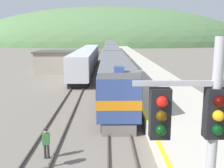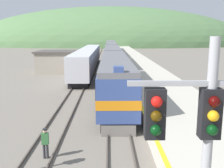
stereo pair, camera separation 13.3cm
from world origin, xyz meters
name	(u,v)px [view 1 (the left image)]	position (x,y,z in m)	size (l,w,h in m)	color
track_main	(110,58)	(0.00, 70.00, 0.08)	(1.52, 180.00, 0.16)	#4C443D
track_siding	(94,58)	(-4.37, 70.00, 0.08)	(1.52, 180.00, 0.16)	#4C443D
platform	(136,64)	(5.03, 50.00, 0.52)	(6.50, 140.00, 1.05)	#BCB5A5
distant_hills	(109,45)	(0.00, 152.35, 0.00)	(162.41, 73.08, 43.40)	#517547
station_shed	(60,61)	(-8.92, 43.18, 1.86)	(7.97, 6.87, 3.68)	gray
express_train_lead_car	(115,76)	(0.00, 24.32, 2.29)	(2.95, 21.40, 4.55)	black
carriage_second	(111,57)	(0.00, 46.23, 2.28)	(2.94, 20.18, 4.19)	black
carriage_third	(110,50)	(0.00, 67.29, 2.28)	(2.94, 20.18, 4.19)	black
carriage_fourth	(110,46)	(0.00, 88.35, 2.28)	(2.94, 20.18, 4.19)	black
siding_train	(87,59)	(-4.37, 45.49, 2.01)	(2.90, 34.79, 3.91)	black
signal_mast_main	(213,142)	(1.41, 2.83, 4.42)	(3.30, 0.42, 6.53)	#9E9EA3
track_worker	(46,142)	(-3.99, 10.98, 0.94)	(0.37, 0.24, 1.66)	#2D2D33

